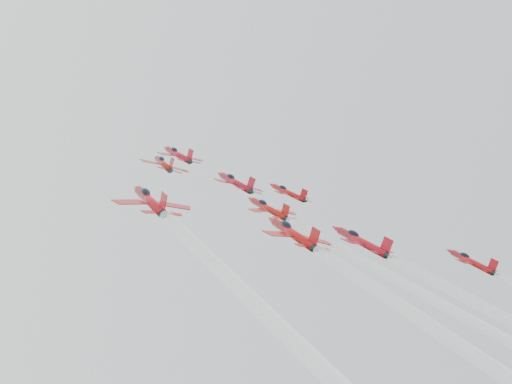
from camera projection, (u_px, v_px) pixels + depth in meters
jet_lead at (178, 154)px, 142.63m from camera, size 10.08×12.94×8.08m
jet_row2_left at (163, 163)px, 125.45m from camera, size 9.15×11.74×7.33m
jet_row2_center at (235, 182)px, 128.50m from camera, size 10.10×12.96×8.09m
jet_row2_right at (288, 192)px, 135.45m from camera, size 8.41×10.80×6.74m
jet_center at (466, 324)px, 76.77m from camera, size 8.74×82.79×48.18m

